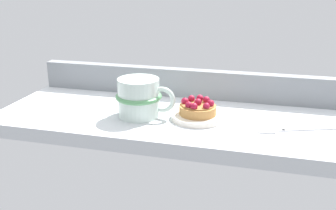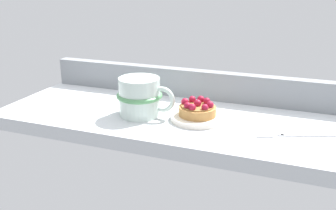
% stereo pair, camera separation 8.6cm
% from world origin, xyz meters
% --- Properties ---
extents(ground_plane, '(0.89, 0.32, 0.03)m').
position_xyz_m(ground_plane, '(0.00, 0.00, -0.02)').
color(ground_plane, silver).
extents(window_rail_back, '(0.87, 0.03, 0.07)m').
position_xyz_m(window_rail_back, '(0.00, 0.14, 0.04)').
color(window_rail_back, gray).
rests_on(window_rail_back, ground_plane).
extents(dessert_plate, '(0.12, 0.12, 0.01)m').
position_xyz_m(dessert_plate, '(0.03, -0.01, 0.01)').
color(dessert_plate, silver).
rests_on(dessert_plate, ground_plane).
extents(raspberry_tart, '(0.08, 0.08, 0.04)m').
position_xyz_m(raspberry_tart, '(0.03, -0.01, 0.03)').
color(raspberry_tart, '#B77F42').
rests_on(raspberry_tart, dessert_plate).
extents(coffee_mug, '(0.14, 0.11, 0.09)m').
position_xyz_m(coffee_mug, '(-0.10, -0.03, 0.05)').
color(coffee_mug, silver).
rests_on(coffee_mug, ground_plane).
extents(dessert_fork, '(0.17, 0.07, 0.01)m').
position_xyz_m(dessert_fork, '(0.24, -0.03, 0.00)').
color(dessert_fork, silver).
rests_on(dessert_fork, ground_plane).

